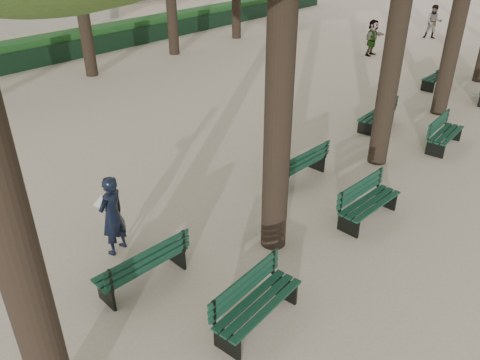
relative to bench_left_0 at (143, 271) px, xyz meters
The scene contains 13 objects.
ground 0.64m from the bench_left_0, 128.86° to the right, with size 120.00×120.00×0.00m, color beige.
bench_left_0 is the anchor object (origin of this frame).
bench_left_1 5.24m from the bench_left_0, 90.00° to the left, with size 0.71×1.84×0.92m.
bench_left_2 9.88m from the bench_left_0, 90.00° to the left, with size 0.57×1.80×0.92m.
bench_left_3 15.46m from the bench_left_0, 90.00° to the left, with size 0.69×1.83×0.92m.
bench_right_0 2.33m from the bench_left_0, 13.31° to the left, with size 0.58×1.80×0.92m.
bench_right_1 5.15m from the bench_left_0, 63.89° to the left, with size 0.75×1.85×0.92m.
bench_right_2 9.94m from the bench_left_0, 76.82° to the left, with size 0.59×1.81×0.92m.
man_with_map 1.36m from the bench_left_0, 165.70° to the left, with size 0.67×0.74×1.71m.
pedestrian_a 24.91m from the bench_left_0, 98.02° to the left, with size 0.91×0.37×1.87m, color #262628.
pedestrian_e 19.26m from the bench_left_0, 103.34° to the left, with size 1.64×0.35×1.76m, color #262628.
fence 18.64m from the bench_left_0, 145.54° to the left, with size 0.08×42.00×0.90m, color black.
hedge 19.22m from the bench_left_0, 146.72° to the left, with size 1.20×42.00×1.20m, color #194A1C.
Camera 1 is at (6.04, -3.62, 5.91)m, focal length 35.00 mm.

